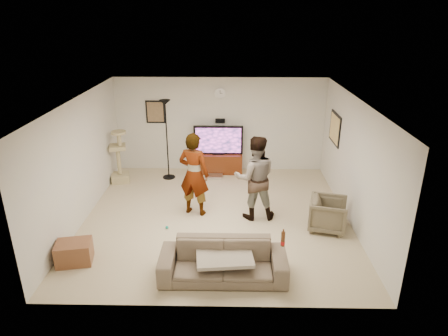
{
  "coord_description": "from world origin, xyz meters",
  "views": [
    {
      "loc": [
        0.3,
        -7.46,
        4.08
      ],
      "look_at": [
        0.15,
        0.2,
        1.04
      ],
      "focal_mm": 31.89,
      "sensor_mm": 36.0,
      "label": 1
    }
  ],
  "objects_px": {
    "floor_lamp": "(167,140)",
    "person_left": "(194,174)",
    "side_table": "(74,252)",
    "armchair": "(328,214)",
    "sofa": "(223,261)",
    "tv": "(218,140)",
    "person_right": "(255,178)",
    "tv_stand": "(218,163)",
    "cat_tree": "(118,156)",
    "beer_bottle": "(283,239)"
  },
  "relations": [
    {
      "from": "cat_tree",
      "to": "sofa",
      "type": "height_order",
      "value": "cat_tree"
    },
    {
      "from": "sofa",
      "to": "side_table",
      "type": "relative_size",
      "value": 3.52
    },
    {
      "from": "person_right",
      "to": "beer_bottle",
      "type": "height_order",
      "value": "person_right"
    },
    {
      "from": "floor_lamp",
      "to": "beer_bottle",
      "type": "relative_size",
      "value": 8.2
    },
    {
      "from": "tv_stand",
      "to": "sofa",
      "type": "height_order",
      "value": "sofa"
    },
    {
      "from": "beer_bottle",
      "to": "side_table",
      "type": "bearing_deg",
      "value": 174.29
    },
    {
      "from": "floor_lamp",
      "to": "person_right",
      "type": "bearing_deg",
      "value": -44.41
    },
    {
      "from": "person_right",
      "to": "side_table",
      "type": "bearing_deg",
      "value": 24.5
    },
    {
      "from": "beer_bottle",
      "to": "tv_stand",
      "type": "bearing_deg",
      "value": 104.45
    },
    {
      "from": "cat_tree",
      "to": "floor_lamp",
      "type": "bearing_deg",
      "value": 12.48
    },
    {
      "from": "tv_stand",
      "to": "side_table",
      "type": "relative_size",
      "value": 2.16
    },
    {
      "from": "tv_stand",
      "to": "tv",
      "type": "bearing_deg",
      "value": 0.0
    },
    {
      "from": "cat_tree",
      "to": "sofa",
      "type": "bearing_deg",
      "value": -54.99
    },
    {
      "from": "tv",
      "to": "beer_bottle",
      "type": "relative_size",
      "value": 5.16
    },
    {
      "from": "person_left",
      "to": "person_right",
      "type": "xyz_separation_m",
      "value": [
        1.27,
        -0.15,
        -0.01
      ]
    },
    {
      "from": "tv_stand",
      "to": "person_left",
      "type": "xyz_separation_m",
      "value": [
        -0.43,
        -2.33,
        0.64
      ]
    },
    {
      "from": "tv_stand",
      "to": "side_table",
      "type": "bearing_deg",
      "value": -119.38
    },
    {
      "from": "tv",
      "to": "armchair",
      "type": "height_order",
      "value": "tv"
    },
    {
      "from": "person_left",
      "to": "side_table",
      "type": "bearing_deg",
      "value": 61.87
    },
    {
      "from": "floor_lamp",
      "to": "beer_bottle",
      "type": "bearing_deg",
      "value": -59.29
    },
    {
      "from": "tv",
      "to": "cat_tree",
      "type": "height_order",
      "value": "cat_tree"
    },
    {
      "from": "armchair",
      "to": "side_table",
      "type": "height_order",
      "value": "armchair"
    },
    {
      "from": "tv_stand",
      "to": "sofa",
      "type": "distance_m",
      "value": 4.54
    },
    {
      "from": "sofa",
      "to": "floor_lamp",
      "type": "bearing_deg",
      "value": 110.08
    },
    {
      "from": "tv_stand",
      "to": "armchair",
      "type": "bearing_deg",
      "value": -52.51
    },
    {
      "from": "person_right",
      "to": "cat_tree",
      "type": "bearing_deg",
      "value": -32.24
    },
    {
      "from": "sofa",
      "to": "side_table",
      "type": "xyz_separation_m",
      "value": [
        -2.58,
        0.35,
        -0.11
      ]
    },
    {
      "from": "person_left",
      "to": "beer_bottle",
      "type": "xyz_separation_m",
      "value": [
        1.6,
        -2.21,
        -0.17
      ]
    },
    {
      "from": "tv",
      "to": "sofa",
      "type": "relative_size",
      "value": 0.63
    },
    {
      "from": "sofa",
      "to": "armchair",
      "type": "distance_m",
      "value": 2.59
    },
    {
      "from": "person_left",
      "to": "armchair",
      "type": "relative_size",
      "value": 2.5
    },
    {
      "from": "armchair",
      "to": "person_right",
      "type": "bearing_deg",
      "value": 86.06
    },
    {
      "from": "sofa",
      "to": "beer_bottle",
      "type": "height_order",
      "value": "beer_bottle"
    },
    {
      "from": "tv",
      "to": "armchair",
      "type": "relative_size",
      "value": 1.79
    },
    {
      "from": "tv",
      "to": "side_table",
      "type": "height_order",
      "value": "tv"
    },
    {
      "from": "tv",
      "to": "person_left",
      "type": "distance_m",
      "value": 2.37
    },
    {
      "from": "person_left",
      "to": "armchair",
      "type": "xyz_separation_m",
      "value": [
        2.7,
        -0.62,
        -0.57
      ]
    },
    {
      "from": "floor_lamp",
      "to": "sofa",
      "type": "xyz_separation_m",
      "value": [
        1.51,
        -4.14,
        -0.73
      ]
    },
    {
      "from": "cat_tree",
      "to": "side_table",
      "type": "height_order",
      "value": "cat_tree"
    },
    {
      "from": "cat_tree",
      "to": "side_table",
      "type": "relative_size",
      "value": 2.32
    },
    {
      "from": "side_table",
      "to": "armchair",
      "type": "bearing_deg",
      "value": 14.9
    },
    {
      "from": "person_left",
      "to": "armchair",
      "type": "distance_m",
      "value": 2.83
    },
    {
      "from": "floor_lamp",
      "to": "person_left",
      "type": "height_order",
      "value": "floor_lamp"
    },
    {
      "from": "tv",
      "to": "cat_tree",
      "type": "distance_m",
      "value": 2.59
    },
    {
      "from": "tv_stand",
      "to": "cat_tree",
      "type": "relative_size",
      "value": 0.93
    },
    {
      "from": "tv",
      "to": "person_left",
      "type": "xyz_separation_m",
      "value": [
        -0.43,
        -2.33,
        -0.01
      ]
    },
    {
      "from": "person_left",
      "to": "sofa",
      "type": "bearing_deg",
      "value": 124.5
    },
    {
      "from": "person_left",
      "to": "beer_bottle",
      "type": "distance_m",
      "value": 2.73
    },
    {
      "from": "floor_lamp",
      "to": "tv",
      "type": "bearing_deg",
      "value": 17.42
    },
    {
      "from": "tv_stand",
      "to": "person_right",
      "type": "relative_size",
      "value": 0.71
    }
  ]
}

